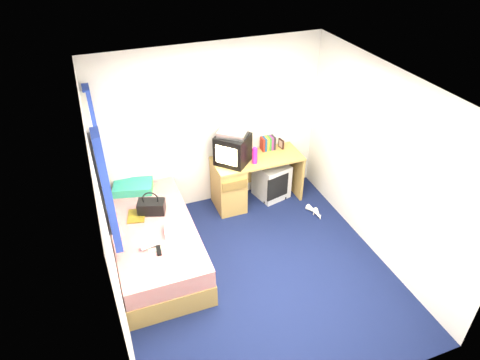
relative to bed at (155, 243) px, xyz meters
name	(u,v)px	position (x,y,z in m)	size (l,w,h in m)	color
ground	(256,274)	(1.10, -0.70, -0.27)	(3.40, 3.40, 0.00)	#0C1438
room_shell	(259,176)	(1.10, -0.70, 1.18)	(3.40, 3.40, 3.40)	white
bed	(155,243)	(0.00, 0.00, 0.00)	(1.01, 2.00, 0.54)	tan
pillow	(133,187)	(-0.09, 0.84, 0.33)	(0.52, 0.33, 0.11)	teal
desk	(239,181)	(1.41, 0.74, 0.14)	(1.30, 0.55, 0.75)	tan
storage_cube	(271,180)	(1.94, 0.76, 0.01)	(0.44, 0.44, 0.55)	silver
crt_tv	(233,149)	(1.31, 0.74, 0.69)	(0.58, 0.58, 0.42)	black
vcr	(233,133)	(1.32, 0.74, 0.94)	(0.38, 0.27, 0.07)	#AFAFB1
book_row	(268,143)	(1.93, 0.90, 0.58)	(0.20, 0.13, 0.20)	maroon
picture_frame	(281,144)	(2.13, 0.87, 0.55)	(0.02, 0.12, 0.14)	black
pink_water_bottle	(255,156)	(1.59, 0.61, 0.60)	(0.07, 0.07, 0.23)	#E72092
aerosol_can	(249,153)	(1.57, 0.76, 0.57)	(0.05, 0.05, 0.17)	silver
handbag	(151,206)	(0.05, 0.28, 0.36)	(0.38, 0.29, 0.31)	black
towel	(176,230)	(0.25, -0.21, 0.32)	(0.27, 0.22, 0.09)	white
magazine	(136,216)	(-0.15, 0.26, 0.28)	(0.21, 0.28, 0.01)	gold
water_bottle	(149,245)	(-0.10, -0.36, 0.31)	(0.07, 0.07, 0.20)	white
colour_swatch_fan	(158,249)	(-0.02, -0.43, 0.28)	(0.22, 0.06, 0.01)	#FFAC38
remote_control	(159,251)	(-0.02, -0.46, 0.28)	(0.05, 0.16, 0.02)	black
window_assembly	(100,164)	(-0.45, 0.20, 1.15)	(0.11, 1.42, 1.40)	silver
white_heels	(315,212)	(2.36, 0.08, -0.23)	(0.15, 0.35, 0.09)	silver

